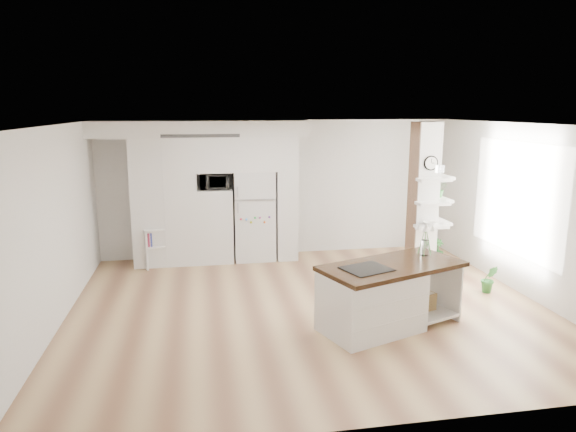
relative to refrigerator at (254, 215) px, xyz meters
name	(u,v)px	position (x,y,z in m)	size (l,w,h in m)	color
floor	(309,307)	(0.53, -2.68, -0.88)	(7.00, 6.00, 0.01)	tan
room	(310,185)	(0.53, -2.68, 0.98)	(7.04, 6.04, 2.72)	white
cabinet_wall	(205,185)	(-0.92, -0.01, 0.63)	(4.00, 0.71, 2.70)	white
refrigerator	(254,215)	(0.00, 0.00, 0.00)	(0.78, 0.69, 1.75)	white
column	(429,201)	(2.90, -1.55, 0.48)	(0.69, 0.90, 2.70)	silver
window	(517,198)	(4.00, -2.38, 0.62)	(2.40, 2.40, 0.00)	white
pendant_light	(418,163)	(2.23, -2.53, 1.24)	(0.12, 0.12, 0.10)	white
kitchen_island	(378,296)	(1.28, -3.59, -0.42)	(2.15, 1.54, 1.45)	white
bookshelf	(162,249)	(-1.77, -0.17, -0.55)	(0.72, 0.56, 0.75)	white
floor_plant_a	(489,279)	(3.52, -2.57, -0.65)	(0.25, 0.20, 0.46)	#348236
floor_plant_b	(437,249)	(3.52, -0.72, -0.66)	(0.24, 0.24, 0.42)	#348236
microwave	(214,181)	(-0.75, -0.06, 0.69)	(0.54, 0.37, 0.30)	#2D2D2D
shelf_plant	(439,189)	(3.15, -1.38, 0.65)	(0.27, 0.23, 0.30)	#348236
decor_bowl	(430,223)	(2.82, -1.78, 0.13)	(0.22, 0.22, 0.05)	white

